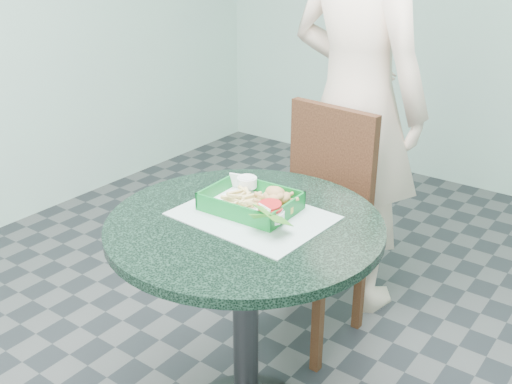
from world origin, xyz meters
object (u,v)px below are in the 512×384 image
Objects in this scene: cafe_table at (245,276)px; crab_sandwich at (275,205)px; food_basket at (251,211)px; sauce_ramekin at (248,188)px; diner_person at (358,64)px; dining_chair at (317,210)px.

crab_sandwich reaches higher than cafe_table.
sauce_ramekin reaches higher than food_basket.
diner_person reaches higher than cafe_table.
diner_person is at bearing 97.47° from food_basket.
cafe_table is at bearing 107.38° from diner_person.
sauce_ramekin is at bearing 131.05° from food_basket.
crab_sandwich is at bearing 111.36° from diner_person.
food_basket reaches higher than cafe_table.
crab_sandwich is at bearing -67.09° from dining_chair.
diner_person reaches higher than food_basket.
diner_person is 0.90m from crab_sandwich.
food_basket is at bearing 113.61° from cafe_table.
crab_sandwich reaches higher than food_basket.
sauce_ramekin is at bearing 158.74° from crab_sandwich.
diner_person is (-0.03, 0.31, 0.52)m from dining_chair.
dining_chair is 0.55m from sauce_ramekin.
diner_person is at bearing 100.37° from dining_chair.
diner_person reaches higher than crab_sandwich.
dining_chair reaches higher than cafe_table.
food_basket is at bearing 106.13° from diner_person.
dining_chair is at bearing 103.33° from diner_person.
dining_chair reaches higher than food_basket.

